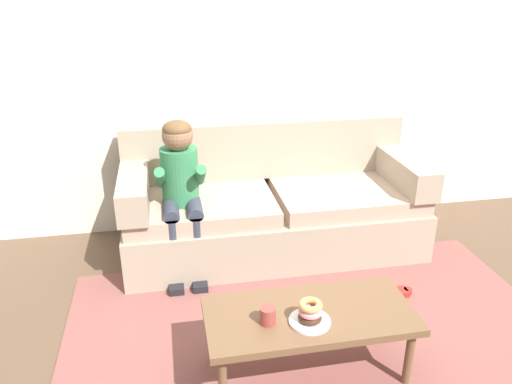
{
  "coord_description": "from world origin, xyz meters",
  "views": [
    {
      "loc": [
        -0.8,
        -2.57,
        1.96
      ],
      "look_at": [
        -0.22,
        0.45,
        0.65
      ],
      "focal_mm": 34.94,
      "sensor_mm": 36.0,
      "label": 1
    }
  ],
  "objects_px": {
    "person_child": "(181,184)",
    "toy_controller": "(396,293)",
    "coffee_table": "(309,319)",
    "mug": "(268,316)",
    "couch": "(272,207)",
    "donut": "(310,317)"
  },
  "relations": [
    {
      "from": "couch",
      "to": "person_child",
      "type": "relative_size",
      "value": 2.03
    },
    {
      "from": "donut",
      "to": "coffee_table",
      "type": "bearing_deg",
      "value": 72.95
    },
    {
      "from": "toy_controller",
      "to": "mug",
      "type": "bearing_deg",
      "value": -126.12
    },
    {
      "from": "person_child",
      "to": "toy_controller",
      "type": "height_order",
      "value": "person_child"
    },
    {
      "from": "coffee_table",
      "to": "mug",
      "type": "distance_m",
      "value": 0.25
    },
    {
      "from": "donut",
      "to": "mug",
      "type": "bearing_deg",
      "value": 170.49
    },
    {
      "from": "person_child",
      "to": "donut",
      "type": "distance_m",
      "value": 1.41
    },
    {
      "from": "person_child",
      "to": "donut",
      "type": "height_order",
      "value": "person_child"
    },
    {
      "from": "coffee_table",
      "to": "donut",
      "type": "distance_m",
      "value": 0.11
    },
    {
      "from": "mug",
      "to": "couch",
      "type": "bearing_deg",
      "value": 76.72
    },
    {
      "from": "person_child",
      "to": "toy_controller",
      "type": "relative_size",
      "value": 4.87
    },
    {
      "from": "toy_controller",
      "to": "coffee_table",
      "type": "bearing_deg",
      "value": -121.3
    },
    {
      "from": "couch",
      "to": "person_child",
      "type": "bearing_deg",
      "value": -163.29
    },
    {
      "from": "person_child",
      "to": "mug",
      "type": "height_order",
      "value": "person_child"
    },
    {
      "from": "coffee_table",
      "to": "person_child",
      "type": "distance_m",
      "value": 1.36
    },
    {
      "from": "couch",
      "to": "coffee_table",
      "type": "height_order",
      "value": "couch"
    },
    {
      "from": "donut",
      "to": "mug",
      "type": "xyz_separation_m",
      "value": [
        -0.21,
        0.03,
        0.01
      ]
    },
    {
      "from": "couch",
      "to": "toy_controller",
      "type": "xyz_separation_m",
      "value": [
        0.67,
        -0.84,
        -0.32
      ]
    },
    {
      "from": "person_child",
      "to": "toy_controller",
      "type": "distance_m",
      "value": 1.64
    },
    {
      "from": "donut",
      "to": "mug",
      "type": "distance_m",
      "value": 0.21
    },
    {
      "from": "couch",
      "to": "toy_controller",
      "type": "height_order",
      "value": "couch"
    },
    {
      "from": "coffee_table",
      "to": "mug",
      "type": "relative_size",
      "value": 12.05
    }
  ]
}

